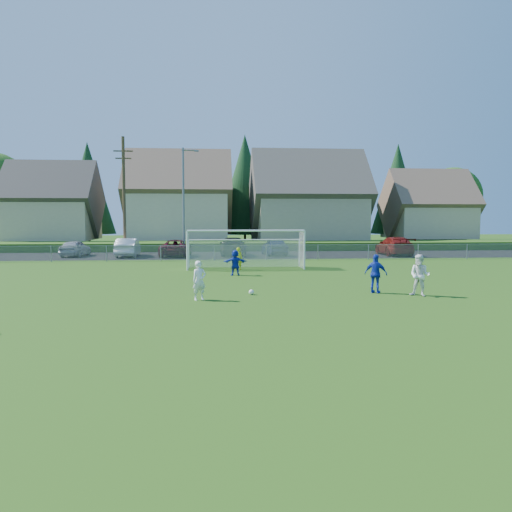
% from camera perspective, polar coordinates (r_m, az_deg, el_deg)
% --- Properties ---
extents(ground, '(160.00, 160.00, 0.00)m').
position_cam_1_polar(ground, '(16.31, 2.41, -7.05)').
color(ground, '#193D0C').
rests_on(ground, ground).
extents(asphalt_lot, '(60.00, 60.00, 0.00)m').
position_cam_1_polar(asphalt_lot, '(43.52, -2.19, 0.11)').
color(asphalt_lot, black).
rests_on(asphalt_lot, ground).
extents(grass_embankment, '(70.00, 6.00, 0.80)m').
position_cam_1_polar(grass_embankment, '(50.97, -2.59, 1.17)').
color(grass_embankment, '#1E420F').
rests_on(grass_embankment, ground).
extents(soccer_ball, '(0.22, 0.22, 0.22)m').
position_cam_1_polar(soccer_ball, '(21.06, -0.54, -4.15)').
color(soccer_ball, white).
rests_on(soccer_ball, ground).
extents(player_white_a, '(0.67, 0.58, 1.55)m').
position_cam_1_polar(player_white_a, '(19.73, -6.50, -2.80)').
color(player_white_a, white).
rests_on(player_white_a, ground).
extents(player_white_b, '(1.06, 1.04, 1.73)m').
position_cam_1_polar(player_white_b, '(21.64, 18.22, -2.12)').
color(player_white_b, white).
rests_on(player_white_b, ground).
extents(player_blue_a, '(1.04, 0.90, 1.67)m').
position_cam_1_polar(player_blue_a, '(22.03, 13.54, -1.99)').
color(player_blue_a, '#122CAD').
rests_on(player_blue_a, ground).
extents(player_blue_b, '(1.34, 0.46, 1.44)m').
position_cam_1_polar(player_blue_b, '(28.10, -2.39, -0.76)').
color(player_blue_b, '#122CAD').
rests_on(player_blue_b, ground).
extents(goalkeeper, '(0.60, 0.49, 1.42)m').
position_cam_1_polar(goalkeeper, '(31.11, -2.03, -0.28)').
color(goalkeeper, yellow).
rests_on(goalkeeper, ground).
extents(car_a, '(1.98, 4.17, 1.38)m').
position_cam_1_polar(car_a, '(44.72, -19.97, 0.84)').
color(car_a, '#9FA1A7').
rests_on(car_a, ground).
extents(car_b, '(1.78, 4.71, 1.53)m').
position_cam_1_polar(car_b, '(43.15, -14.44, 0.95)').
color(car_b, silver).
rests_on(car_b, ground).
extents(car_c, '(2.62, 5.16, 1.40)m').
position_cam_1_polar(car_c, '(42.57, -9.11, 0.90)').
color(car_c, '#4D0817').
rests_on(car_c, ground).
extents(car_d, '(2.21, 5.41, 1.57)m').
position_cam_1_polar(car_d, '(42.93, -2.68, 1.09)').
color(car_d, black).
rests_on(car_d, ground).
extents(car_e, '(2.13, 4.54, 1.50)m').
position_cam_1_polar(car_e, '(43.10, 2.15, 1.06)').
color(car_e, '#151F4C').
rests_on(car_e, ground).
extents(car_g, '(2.61, 5.66, 1.60)m').
position_cam_1_polar(car_g, '(44.98, 15.53, 1.11)').
color(car_g, maroon).
rests_on(car_g, ground).
extents(soccer_goal, '(7.42, 1.90, 2.50)m').
position_cam_1_polar(soccer_goal, '(32.01, -1.23, 1.49)').
color(soccer_goal, white).
rests_on(soccer_goal, ground).
extents(chainlink_fence, '(52.06, 0.06, 1.20)m').
position_cam_1_polar(chainlink_fence, '(38.00, -1.80, 0.43)').
color(chainlink_fence, gray).
rests_on(chainlink_fence, ground).
extents(streetlight, '(1.38, 0.18, 9.00)m').
position_cam_1_polar(streetlight, '(41.96, -8.22, 6.52)').
color(streetlight, slate).
rests_on(streetlight, ground).
extents(utility_pole, '(1.60, 0.26, 10.00)m').
position_cam_1_polar(utility_pole, '(43.54, -14.85, 6.74)').
color(utility_pole, '#473321').
rests_on(utility_pole, ground).
extents(houses_row, '(53.90, 11.45, 13.27)m').
position_cam_1_polar(houses_row, '(58.60, -0.96, 8.37)').
color(houses_row, tan).
rests_on(houses_row, ground).
extents(tree_row, '(65.98, 12.36, 13.80)m').
position_cam_1_polar(tree_row, '(64.77, -2.17, 7.61)').
color(tree_row, '#382616').
rests_on(tree_row, ground).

